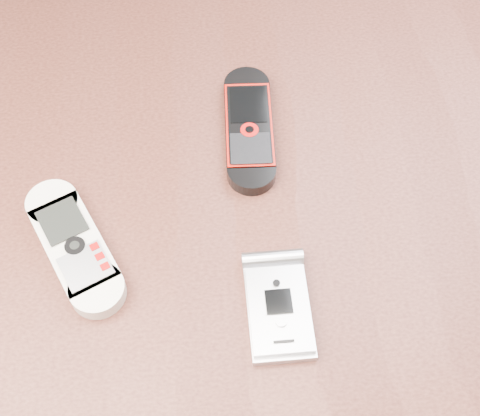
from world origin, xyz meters
name	(u,v)px	position (x,y,z in m)	size (l,w,h in m)	color
table	(235,268)	(0.00, 0.00, 0.64)	(1.20, 0.80, 0.75)	black
nokia_white	(74,246)	(-0.14, -0.03, 0.76)	(0.05, 0.14, 0.02)	white
nokia_black_red	(249,127)	(0.02, 0.09, 0.76)	(0.05, 0.15, 0.01)	black
motorola_razr	(279,308)	(0.03, -0.10, 0.76)	(0.05, 0.10, 0.02)	silver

